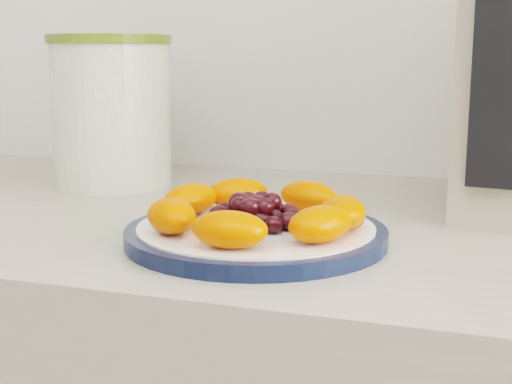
% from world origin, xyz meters
% --- Properties ---
extents(plate_rim, '(0.25, 0.25, 0.01)m').
position_xyz_m(plate_rim, '(0.01, 1.07, 0.91)').
color(plate_rim, '#0D1836').
rests_on(plate_rim, counter).
extents(plate_face, '(0.23, 0.23, 0.02)m').
position_xyz_m(plate_face, '(0.01, 1.07, 0.91)').
color(plate_face, white).
rests_on(plate_face, counter).
extents(canister, '(0.19, 0.19, 0.19)m').
position_xyz_m(canister, '(-0.27, 1.30, 1.00)').
color(canister, '#466613').
rests_on(canister, counter).
extents(canister_lid, '(0.20, 0.20, 0.01)m').
position_xyz_m(canister_lid, '(-0.27, 1.30, 1.10)').
color(canister_lid, '#5A6A20').
rests_on(canister_lid, canister).
extents(appliance_panel, '(0.06, 0.03, 0.25)m').
position_xyz_m(appliance_panel, '(0.23, 1.18, 1.07)').
color(appliance_panel, black).
rests_on(appliance_panel, appliance_body).
extents(fruit_plate, '(0.22, 0.22, 0.03)m').
position_xyz_m(fruit_plate, '(0.02, 1.07, 0.93)').
color(fruit_plate, '#FF4300').
rests_on(fruit_plate, plate_face).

